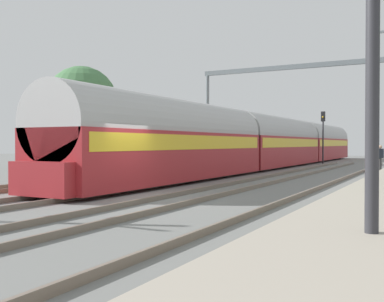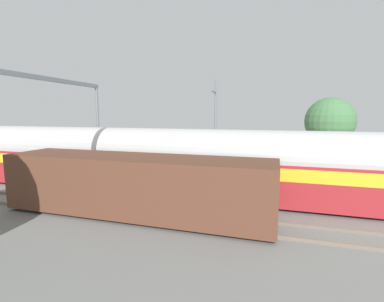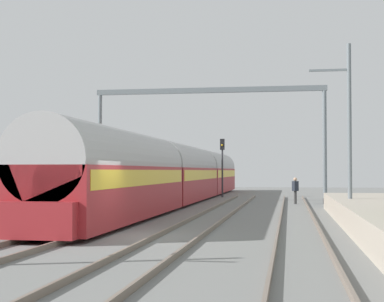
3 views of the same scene
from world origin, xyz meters
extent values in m
plane|color=slate|center=(0.00, 0.00, 0.00)|extent=(120.00, 120.00, 0.00)
cube|color=#6F6155|center=(-2.63, 0.00, 0.08)|extent=(0.08, 60.00, 0.16)
cube|color=#6F6155|center=(-1.20, 0.00, 0.08)|extent=(0.08, 60.00, 0.16)
cube|color=#6F6155|center=(1.20, 0.00, 0.08)|extent=(0.08, 60.00, 0.16)
cube|color=#6F6155|center=(2.63, 0.00, 0.08)|extent=(0.08, 60.00, 0.16)
cube|color=#6F6155|center=(5.03, 0.00, 0.08)|extent=(0.08, 60.00, 0.16)
cube|color=#6F6155|center=(6.46, 0.00, 0.08)|extent=(0.08, 60.00, 0.16)
cube|color=maroon|center=(-1.91, 5.56, 1.26)|extent=(2.90, 16.00, 2.20)
cube|color=gold|center=(-1.91, 5.56, 1.89)|extent=(2.93, 15.36, 0.64)
cylinder|color=#AFAFAF|center=(-1.91, 5.56, 2.56)|extent=(2.84, 16.00, 2.84)
cube|color=maroon|center=(-1.91, 21.91, 1.26)|extent=(2.90, 16.00, 2.20)
cube|color=gold|center=(-1.91, 21.91, 1.89)|extent=(2.93, 15.36, 0.64)
cylinder|color=#AFAFAF|center=(-1.91, 21.91, 2.56)|extent=(2.84, 16.00, 2.84)
cube|color=maroon|center=(-1.91, 38.26, 1.26)|extent=(2.90, 16.00, 2.20)
cube|color=gold|center=(-1.91, 38.26, 1.89)|extent=(2.93, 15.36, 0.64)
cylinder|color=#AFAFAF|center=(-1.91, 38.26, 2.56)|extent=(2.84, 16.00, 2.84)
cube|color=maroon|center=(-1.91, -2.69, 0.71)|extent=(2.40, 0.50, 1.10)
cube|color=#563323|center=(-5.74, 9.63, 1.51)|extent=(2.80, 13.00, 2.70)
cube|color=black|center=(-5.74, 9.63, 0.21)|extent=(2.52, 11.96, 0.10)
cylinder|color=#363636|center=(5.80, 20.41, 0.42)|extent=(0.25, 0.25, 0.85)
cube|color=#232833|center=(5.80, 20.41, 1.17)|extent=(0.44, 0.46, 0.64)
sphere|color=tan|center=(5.80, 20.41, 1.61)|extent=(0.24, 0.24, 0.24)
cylinder|color=#2D2D33|center=(0.00, 29.70, 1.94)|extent=(0.14, 0.14, 3.88)
cube|color=black|center=(0.00, 29.70, 4.33)|extent=(0.36, 0.20, 0.90)
sphere|color=yellow|center=(0.00, 29.58, 4.27)|extent=(0.16, 0.16, 0.16)
cylinder|color=slate|center=(-7.74, 21.35, 3.75)|extent=(0.28, 0.28, 7.50)
cylinder|color=slate|center=(7.74, 21.35, 3.75)|extent=(0.28, 0.28, 7.50)
cube|color=slate|center=(0.00, 21.35, 7.68)|extent=(15.89, 0.24, 0.36)
cylinder|color=slate|center=(8.14, 8.80, 4.00)|extent=(0.20, 0.20, 8.00)
cube|color=slate|center=(7.24, 8.80, 6.80)|extent=(1.80, 0.10, 0.10)
camera|label=1|loc=(9.06, -13.29, 1.83)|focal=43.06mm
camera|label=2|loc=(-17.20, 3.32, 4.84)|focal=25.81mm
camera|label=3|loc=(5.43, -19.47, 2.18)|focal=56.47mm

